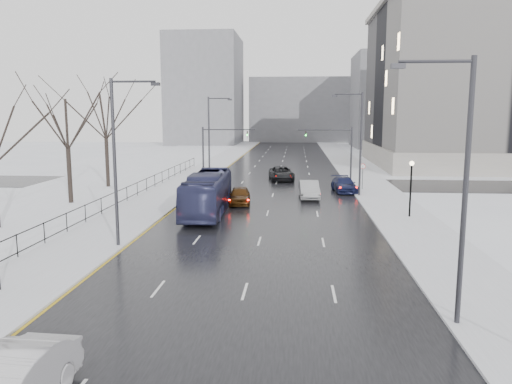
% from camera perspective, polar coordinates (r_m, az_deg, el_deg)
% --- Properties ---
extents(road, '(16.00, 150.00, 0.04)m').
position_cam_1_polar(road, '(68.95, 2.72, 2.30)').
color(road, black).
rests_on(road, ground).
extents(cross_road, '(130.00, 10.00, 0.04)m').
position_cam_1_polar(cross_road, '(57.06, 2.31, 0.91)').
color(cross_road, black).
rests_on(cross_road, ground).
extents(sidewalk_left, '(5.00, 150.00, 0.16)m').
position_cam_1_polar(sidewalk_left, '(70.08, -5.90, 2.42)').
color(sidewalk_left, silver).
rests_on(sidewalk_left, ground).
extents(sidewalk_right, '(5.00, 150.00, 0.16)m').
position_cam_1_polar(sidewalk_right, '(69.40, 11.42, 2.23)').
color(sidewalk_right, silver).
rests_on(sidewalk_right, ground).
extents(park_strip, '(14.00, 150.00, 0.12)m').
position_cam_1_polar(park_strip, '(72.41, -13.32, 2.42)').
color(park_strip, white).
rests_on(park_strip, ground).
extents(tree_park_d, '(8.75, 8.75, 12.50)m').
position_cam_1_polar(tree_park_d, '(47.62, -20.36, -1.27)').
color(tree_park_d, black).
rests_on(tree_park_d, ground).
extents(tree_park_e, '(9.45, 9.45, 13.50)m').
position_cam_1_polar(tree_park_e, '(56.86, -16.51, 0.50)').
color(tree_park_e, black).
rests_on(tree_park_e, ground).
extents(iron_fence, '(0.06, 70.00, 1.30)m').
position_cam_1_polar(iron_fence, '(41.97, -16.76, -1.15)').
color(iron_fence, black).
rests_on(iron_fence, sidewalk_left).
extents(streetlight_r_near, '(2.95, 0.25, 10.00)m').
position_cam_1_polar(streetlight_r_near, '(19.53, 22.24, 1.31)').
color(streetlight_r_near, '#2D2D33').
rests_on(streetlight_r_near, ground).
extents(streetlight_r_mid, '(2.95, 0.25, 10.00)m').
position_cam_1_polar(streetlight_r_mid, '(48.87, 11.63, 5.99)').
color(streetlight_r_mid, '#2D2D33').
rests_on(streetlight_r_mid, ground).
extents(streetlight_l_near, '(2.95, 0.25, 10.00)m').
position_cam_1_polar(streetlight_l_near, '(30.39, -15.48, 4.16)').
color(streetlight_l_near, '#2D2D33').
rests_on(streetlight_l_near, ground).
extents(streetlight_l_far, '(2.95, 0.25, 10.00)m').
position_cam_1_polar(streetlight_l_far, '(61.39, -5.19, 6.70)').
color(streetlight_l_far, '#2D2D33').
rests_on(streetlight_l_far, ground).
extents(lamppost_r_mid, '(0.36, 0.36, 4.28)m').
position_cam_1_polar(lamppost_r_mid, '(39.76, 17.30, 1.25)').
color(lamppost_r_mid, black).
rests_on(lamppost_r_mid, sidewalk_right).
extents(mast_signal_right, '(6.10, 0.33, 6.50)m').
position_cam_1_polar(mast_signal_right, '(56.81, 9.77, 4.90)').
color(mast_signal_right, '#2D2D33').
rests_on(mast_signal_right, ground).
extents(mast_signal_left, '(6.10, 0.33, 6.50)m').
position_cam_1_polar(mast_signal_left, '(57.39, -5.02, 5.04)').
color(mast_signal_left, '#2D2D33').
rests_on(mast_signal_left, ground).
extents(no_uturn_sign, '(0.60, 0.06, 2.70)m').
position_cam_1_polar(no_uturn_sign, '(53.22, 12.11, 2.61)').
color(no_uturn_sign, '#2D2D33').
rests_on(no_uturn_sign, sidewalk_right).
extents(civic_building, '(41.00, 31.00, 24.80)m').
position_cam_1_polar(civic_building, '(86.93, 27.20, 10.10)').
color(civic_building, gray).
rests_on(civic_building, ground).
extents(bldg_far_right, '(24.00, 20.00, 22.00)m').
position_cam_1_polar(bldg_far_right, '(126.15, 16.65, 9.95)').
color(bldg_far_right, slate).
rests_on(bldg_far_right, ground).
extents(bldg_far_left, '(18.00, 22.00, 28.00)m').
position_cam_1_polar(bldg_far_left, '(135.77, -5.79, 11.44)').
color(bldg_far_left, slate).
rests_on(bldg_far_left, ground).
extents(bldg_far_center, '(30.00, 18.00, 18.00)m').
position_cam_1_polar(bldg_far_center, '(148.47, 5.36, 9.30)').
color(bldg_far_center, slate).
rests_on(bldg_far_center, ground).
extents(bus, '(3.21, 11.90, 3.29)m').
position_cam_1_polar(bus, '(40.13, -5.56, -0.13)').
color(bus, navy).
rests_on(bus, road).
extents(sedan_center_near, '(2.18, 4.68, 1.55)m').
position_cam_1_polar(sedan_center_near, '(44.17, -1.88, -0.40)').
color(sedan_center_near, '#42240B').
rests_on(sedan_center_near, road).
extents(sedan_right_near, '(2.02, 5.17, 1.68)m').
position_cam_1_polar(sedan_right_near, '(47.46, 6.08, 0.28)').
color(sedan_right_near, '#949598').
rests_on(sedan_right_near, road).
extents(sedan_right_cross, '(3.47, 6.20, 1.64)m').
position_cam_1_polar(sedan_right_cross, '(60.23, 2.92, 2.14)').
color(sedan_right_cross, black).
rests_on(sedan_right_cross, road).
extents(sedan_right_far, '(2.64, 5.33, 1.49)m').
position_cam_1_polar(sedan_right_far, '(51.95, 10.04, 0.84)').
color(sedan_right_far, '#151A3F').
rests_on(sedan_right_far, road).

